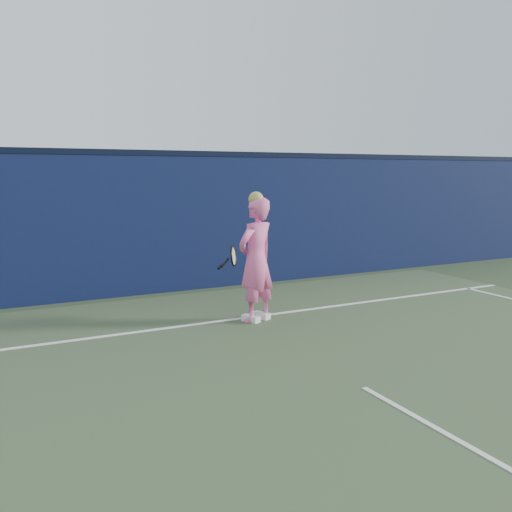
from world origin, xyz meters
TOP-DOWN VIEW (x-y plane):
  - ground at (0.00, 0.00)m, footprint 80.00×80.00m
  - backstop_wall at (0.00, 6.50)m, footprint 24.00×0.40m
  - wall_cap at (0.00, 6.50)m, footprint 24.00×0.42m
  - player at (0.18, 3.83)m, footprint 0.79×0.67m
  - racket at (-0.00, 4.28)m, footprint 0.50×0.45m
  - court_lines at (0.00, -0.33)m, footprint 11.00×12.04m

SIDE VIEW (x-z plane):
  - ground at x=0.00m, z-range 0.00..0.00m
  - court_lines at x=0.00m, z-range 0.01..0.01m
  - racket at x=0.00m, z-range 0.75..1.09m
  - player at x=0.18m, z-range -0.03..1.89m
  - backstop_wall at x=0.00m, z-range 0.00..2.50m
  - wall_cap at x=0.00m, z-range 2.50..2.60m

